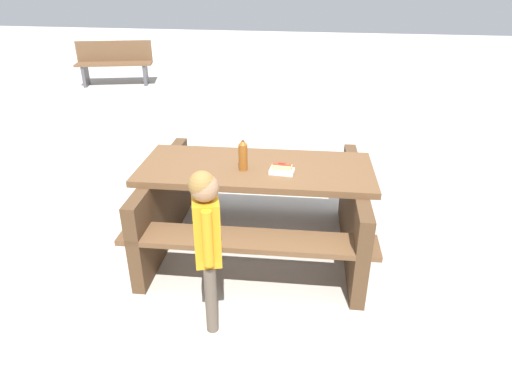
# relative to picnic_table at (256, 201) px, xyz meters

# --- Properties ---
(ground_plane) EXTENTS (30.00, 30.00, 0.00)m
(ground_plane) POSITION_rel_picnic_table_xyz_m (0.00, 0.00, -0.44)
(ground_plane) COLOR #B7B2A8
(ground_plane) RESTS_ON ground
(picnic_table) EXTENTS (1.87, 1.50, 0.75)m
(picnic_table) POSITION_rel_picnic_table_xyz_m (0.00, 0.00, 0.00)
(picnic_table) COLOR brown
(picnic_table) RESTS_ON ground
(soda_bottle) EXTENTS (0.07, 0.07, 0.26)m
(soda_bottle) POSITION_rel_picnic_table_xyz_m (-0.08, -0.08, 0.43)
(soda_bottle) COLOR brown
(soda_bottle) RESTS_ON picnic_table
(hotdog_tray) EXTENTS (0.19, 0.12, 0.08)m
(hotdog_tray) POSITION_rel_picnic_table_xyz_m (0.21, -0.10, 0.34)
(hotdog_tray) COLOR white
(hotdog_tray) RESTS_ON picnic_table
(child_in_coat) EXTENTS (0.20, 0.26, 1.11)m
(child_in_coat) POSITION_rel_picnic_table_xyz_m (-0.14, -0.94, 0.26)
(child_in_coat) COLOR brown
(child_in_coat) RESTS_ON ground
(park_bench_mid) EXTENTS (1.55, 0.79, 0.85)m
(park_bench_mid) POSITION_rel_picnic_table_xyz_m (-3.82, 5.49, 0.00)
(park_bench_mid) COLOR brown
(park_bench_mid) RESTS_ON ground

